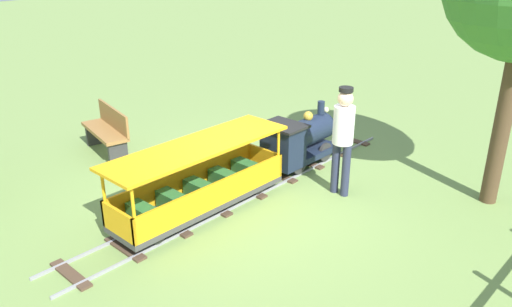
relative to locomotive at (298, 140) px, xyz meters
name	(u,v)px	position (x,y,z in m)	size (l,w,h in m)	color
ground_plane	(246,192)	(0.00, -1.24, -0.48)	(60.00, 60.00, 0.00)	#75934C
track	(247,190)	(0.00, -1.21, -0.47)	(0.71, 6.40, 0.04)	gray
locomotive	(298,140)	(0.00, 0.00, 0.00)	(0.67, 1.45, 0.96)	#192338
passenger_car	(200,185)	(0.00, -2.11, -0.06)	(0.77, 2.70, 0.97)	#3F3F3F
conductor_person	(343,133)	(1.05, -0.33, 0.47)	(0.30, 0.30, 1.62)	#282D47
park_bench	(107,131)	(-2.81, -1.80, -0.07)	(1.35, 0.66, 0.82)	olive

